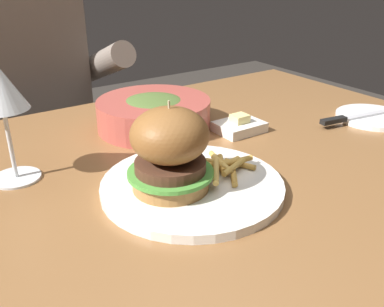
{
  "coord_description": "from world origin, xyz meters",
  "views": [
    {
      "loc": [
        -0.28,
        -0.55,
        1.06
      ],
      "look_at": [
        0.06,
        -0.05,
        0.78
      ],
      "focal_mm": 40.0,
      "sensor_mm": 36.0,
      "label": 1
    }
  ],
  "objects_px": {
    "burger_sandwich": "(168,150)",
    "bread_plate": "(373,117)",
    "wine_glass": "(0,92)",
    "butter_dish": "(239,126)",
    "main_plate": "(192,186)",
    "diner_person": "(27,142)",
    "table_knife": "(356,117)",
    "soup_bowl": "(154,113)"
  },
  "relations": [
    {
      "from": "burger_sandwich",
      "to": "bread_plate",
      "type": "bearing_deg",
      "value": 3.33
    },
    {
      "from": "wine_glass",
      "to": "butter_dish",
      "type": "height_order",
      "value": "wine_glass"
    },
    {
      "from": "main_plate",
      "to": "diner_person",
      "type": "height_order",
      "value": "diner_person"
    },
    {
      "from": "table_knife",
      "to": "main_plate",
      "type": "bearing_deg",
      "value": -174.64
    },
    {
      "from": "bread_plate",
      "to": "table_knife",
      "type": "height_order",
      "value": "table_knife"
    },
    {
      "from": "bread_plate",
      "to": "soup_bowl",
      "type": "relative_size",
      "value": 0.67
    },
    {
      "from": "butter_dish",
      "to": "soup_bowl",
      "type": "distance_m",
      "value": 0.18
    },
    {
      "from": "burger_sandwich",
      "to": "butter_dish",
      "type": "height_order",
      "value": "burger_sandwich"
    },
    {
      "from": "burger_sandwich",
      "to": "diner_person",
      "type": "xyz_separation_m",
      "value": [
        -0.03,
        0.76,
        -0.25
      ]
    },
    {
      "from": "main_plate",
      "to": "table_knife",
      "type": "height_order",
      "value": "table_knife"
    },
    {
      "from": "main_plate",
      "to": "butter_dish",
      "type": "height_order",
      "value": "butter_dish"
    },
    {
      "from": "table_knife",
      "to": "soup_bowl",
      "type": "relative_size",
      "value": 0.97
    },
    {
      "from": "butter_dish",
      "to": "table_knife",
      "type": "bearing_deg",
      "value": -23.06
    },
    {
      "from": "diner_person",
      "to": "main_plate",
      "type": "bearing_deg",
      "value": -84.79
    },
    {
      "from": "soup_bowl",
      "to": "table_knife",
      "type": "bearing_deg",
      "value": -30.55
    },
    {
      "from": "main_plate",
      "to": "soup_bowl",
      "type": "xyz_separation_m",
      "value": [
        0.08,
        0.26,
        0.03
      ]
    },
    {
      "from": "wine_glass",
      "to": "table_knife",
      "type": "distance_m",
      "value": 0.69
    },
    {
      "from": "burger_sandwich",
      "to": "wine_glass",
      "type": "xyz_separation_m",
      "value": [
        -0.17,
        0.18,
        0.07
      ]
    },
    {
      "from": "main_plate",
      "to": "burger_sandwich",
      "type": "distance_m",
      "value": 0.08
    },
    {
      "from": "wine_glass",
      "to": "diner_person",
      "type": "xyz_separation_m",
      "value": [
        0.14,
        0.58,
        -0.32
      ]
    },
    {
      "from": "table_knife",
      "to": "butter_dish",
      "type": "bearing_deg",
      "value": 156.94
    },
    {
      "from": "main_plate",
      "to": "burger_sandwich",
      "type": "height_order",
      "value": "burger_sandwich"
    },
    {
      "from": "main_plate",
      "to": "butter_dish",
      "type": "distance_m",
      "value": 0.26
    },
    {
      "from": "bread_plate",
      "to": "butter_dish",
      "type": "xyz_separation_m",
      "value": [
        -0.29,
        0.11,
        0.01
      ]
    },
    {
      "from": "table_knife",
      "to": "diner_person",
      "type": "relative_size",
      "value": 0.19
    },
    {
      "from": "main_plate",
      "to": "burger_sandwich",
      "type": "bearing_deg",
      "value": 175.81
    },
    {
      "from": "butter_dish",
      "to": "main_plate",
      "type": "bearing_deg",
      "value": -146.12
    },
    {
      "from": "bread_plate",
      "to": "diner_person",
      "type": "xyz_separation_m",
      "value": [
        -0.57,
        0.73,
        -0.18
      ]
    },
    {
      "from": "main_plate",
      "to": "wine_glass",
      "type": "xyz_separation_m",
      "value": [
        -0.21,
        0.19,
        0.14
      ]
    },
    {
      "from": "wine_glass",
      "to": "soup_bowl",
      "type": "height_order",
      "value": "wine_glass"
    },
    {
      "from": "bread_plate",
      "to": "soup_bowl",
      "type": "xyz_separation_m",
      "value": [
        -0.42,
        0.22,
        0.03
      ]
    },
    {
      "from": "main_plate",
      "to": "diner_person",
      "type": "bearing_deg",
      "value": 95.21
    },
    {
      "from": "burger_sandwich",
      "to": "wine_glass",
      "type": "distance_m",
      "value": 0.26
    },
    {
      "from": "diner_person",
      "to": "butter_dish",
      "type": "bearing_deg",
      "value": -65.55
    },
    {
      "from": "burger_sandwich",
      "to": "diner_person",
      "type": "relative_size",
      "value": 0.11
    },
    {
      "from": "burger_sandwich",
      "to": "table_knife",
      "type": "distance_m",
      "value": 0.49
    },
    {
      "from": "burger_sandwich",
      "to": "diner_person",
      "type": "bearing_deg",
      "value": 92.23
    },
    {
      "from": "diner_person",
      "to": "burger_sandwich",
      "type": "bearing_deg",
      "value": -87.77
    },
    {
      "from": "wine_glass",
      "to": "diner_person",
      "type": "relative_size",
      "value": 0.16
    },
    {
      "from": "main_plate",
      "to": "table_knife",
      "type": "bearing_deg",
      "value": 5.36
    },
    {
      "from": "wine_glass",
      "to": "soup_bowl",
      "type": "relative_size",
      "value": 0.81
    },
    {
      "from": "bread_plate",
      "to": "diner_person",
      "type": "height_order",
      "value": "diner_person"
    }
  ]
}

